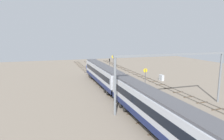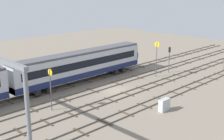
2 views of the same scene
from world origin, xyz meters
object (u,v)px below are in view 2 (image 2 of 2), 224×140
speed_sign_near_foreground (51,84)px  speed_sign_mid_trackside (157,54)px  train (11,82)px  relay_cabinet (164,105)px  signal_light_trackside_departure (169,56)px

speed_sign_near_foreground → speed_sign_mid_trackside: (20.83, -0.01, 0.54)m
train → relay_cabinet: train is taller
signal_light_trackside_departure → relay_cabinet: size_ratio=2.90×
speed_sign_near_foreground → signal_light_trackside_departure: (24.54, -0.01, -0.34)m
signal_light_trackside_departure → speed_sign_mid_trackside: bearing=-179.9°
train → relay_cabinet: size_ratio=31.90×
train → relay_cabinet: 20.06m
speed_sign_near_foreground → relay_cabinet: (9.65, -9.81, -2.57)m
train → speed_sign_near_foreground: 6.77m
signal_light_trackside_departure → relay_cabinet: bearing=-146.7°
speed_sign_near_foreground → speed_sign_mid_trackside: size_ratio=0.88×
relay_cabinet → signal_light_trackside_departure: bearing=33.3°
speed_sign_mid_trackside → relay_cabinet: speed_sign_mid_trackside is taller
train → speed_sign_mid_trackside: (22.77, -6.46, 1.22)m
speed_sign_mid_trackside → relay_cabinet: (-11.18, -9.80, -3.12)m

